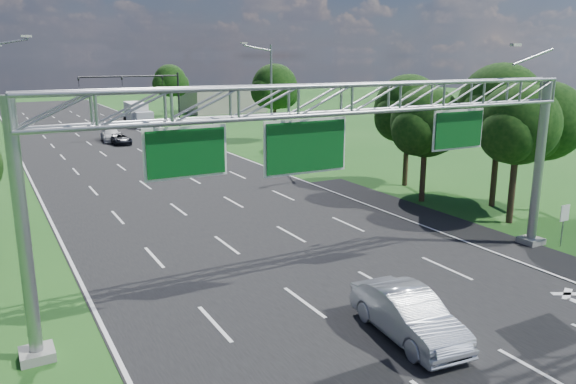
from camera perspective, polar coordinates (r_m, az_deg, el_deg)
ground at (r=38.28m, az=-10.15°, el=-0.21°), size 220.00×220.00×0.00m
road at (r=38.28m, az=-10.15°, el=-0.21°), size 18.00×180.00×0.02m
road_flare at (r=30.59m, az=18.96°, el=-4.29°), size 3.00×30.00×0.02m
sign_gantry at (r=21.20m, az=6.11°, el=7.78°), size 23.50×1.00×9.56m
regulatory_sign at (r=30.08m, az=26.26°, el=-2.27°), size 0.60×0.08×2.10m
traffic_signal at (r=72.98m, az=-13.76°, el=10.24°), size 12.21×0.24×7.00m
streetlight_r_mid at (r=50.94m, az=-1.91°, el=9.77°), size 2.97×0.22×10.16m
tree_cluster_right at (r=36.30m, az=18.51°, el=7.08°), size 9.91×14.60×8.68m
tree_verge_rd at (r=60.25m, az=-1.32°, el=10.42°), size 5.76×4.80×8.28m
tree_verge_re at (r=87.32m, az=-11.84°, el=10.86°), size 5.76×4.80×7.84m
building_right at (r=94.59m, az=-6.66°, el=9.31°), size 12.00×9.00×4.00m
silver_sedan at (r=19.20m, az=12.12°, el=-12.06°), size 2.18×5.01×1.60m
car_queue_a at (r=64.22m, az=-17.53°, el=5.57°), size 2.36×4.94×1.39m
car_queue_b at (r=61.72m, az=-16.71°, el=5.18°), size 1.99×3.99×1.09m
car_queue_d at (r=51.40m, az=-8.91°, el=4.13°), size 1.66×4.15×1.34m
box_truck at (r=78.01m, az=-15.03°, el=7.61°), size 2.61×7.97×2.97m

